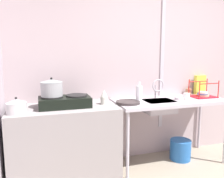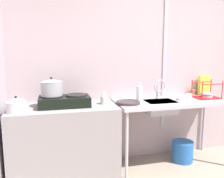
# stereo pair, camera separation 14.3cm
# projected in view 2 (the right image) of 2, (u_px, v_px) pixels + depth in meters

# --- Properties ---
(wall_back) EXTENTS (5.06, 0.10, 2.61)m
(wall_back) POSITION_uv_depth(u_px,v_px,m) (170.00, 62.00, 3.29)
(wall_back) COLOR #B8A6A9
(wall_back) RESTS_ON ground
(wall_metal_strip) EXTENTS (0.05, 0.01, 2.09)m
(wall_metal_strip) POSITION_uv_depth(u_px,v_px,m) (165.00, 53.00, 3.19)
(wall_metal_strip) COLOR #BCB6BF
(counter_concrete) EXTENTS (1.20, 0.61, 0.85)m
(counter_concrete) POSITION_uv_depth(u_px,v_px,m) (65.00, 142.00, 2.73)
(counter_concrete) COLOR gray
(counter_concrete) RESTS_ON ground
(counter_sink) EXTENTS (1.44, 0.61, 0.85)m
(counter_sink) POSITION_uv_depth(u_px,v_px,m) (172.00, 105.00, 3.00)
(counter_sink) COLOR #BCB6BF
(counter_sink) RESTS_ON ground
(stove) EXTENTS (0.56, 0.32, 0.13)m
(stove) POSITION_uv_depth(u_px,v_px,m) (65.00, 101.00, 2.66)
(stove) COLOR black
(stove) RESTS_ON counter_concrete
(pot_on_left_burner) EXTENTS (0.24, 0.24, 0.21)m
(pot_on_left_burner) POSITION_uv_depth(u_px,v_px,m) (52.00, 87.00, 2.60)
(pot_on_left_burner) COLOR #94979B
(pot_on_left_burner) RESTS_ON stove
(pot_beside_stove) EXTENTS (0.20, 0.20, 0.17)m
(pot_beside_stove) POSITION_uv_depth(u_px,v_px,m) (16.00, 105.00, 2.39)
(pot_beside_stove) COLOR silver
(pot_beside_stove) RESTS_ON counter_concrete
(percolator) EXTENTS (0.09, 0.09, 0.17)m
(percolator) POSITION_uv_depth(u_px,v_px,m) (104.00, 97.00, 2.77)
(percolator) COLOR beige
(percolator) RESTS_ON counter_concrete
(sink_basin) EXTENTS (0.38, 0.30, 0.15)m
(sink_basin) POSITION_uv_depth(u_px,v_px,m) (160.00, 107.00, 2.96)
(sink_basin) COLOR #BCB6BF
(sink_basin) RESTS_ON counter_sink
(faucet) EXTENTS (0.17, 0.09, 0.26)m
(faucet) POSITION_uv_depth(u_px,v_px,m) (159.00, 87.00, 3.04)
(faucet) COLOR #BCB6BF
(faucet) RESTS_ON counter_sink
(frying_pan) EXTENTS (0.29, 0.29, 0.03)m
(frying_pan) POSITION_uv_depth(u_px,v_px,m) (128.00, 102.00, 2.80)
(frying_pan) COLOR #352E2D
(frying_pan) RESTS_ON counter_sink
(dish_rack) EXTENTS (0.32, 0.25, 0.23)m
(dish_rack) POSITION_uv_depth(u_px,v_px,m) (206.00, 95.00, 3.14)
(dish_rack) COLOR red
(dish_rack) RESTS_ON counter_sink
(cup_by_rack) EXTENTS (0.08, 0.08, 0.09)m
(cup_by_rack) POSITION_uv_depth(u_px,v_px,m) (189.00, 97.00, 2.97)
(cup_by_rack) COLOR white
(cup_by_rack) RESTS_ON counter_sink
(small_bowl_on_drainboard) EXTENTS (0.12, 0.12, 0.04)m
(small_bowl_on_drainboard) POSITION_uv_depth(u_px,v_px,m) (181.00, 99.00, 2.97)
(small_bowl_on_drainboard) COLOR white
(small_bowl_on_drainboard) RESTS_ON counter_sink
(bottle_by_sink) EXTENTS (0.08, 0.08, 0.25)m
(bottle_by_sink) POSITION_uv_depth(u_px,v_px,m) (139.00, 94.00, 2.85)
(bottle_by_sink) COLOR white
(bottle_by_sink) RESTS_ON counter_sink
(cereal_box) EXTENTS (0.18, 0.08, 0.27)m
(cereal_box) POSITION_uv_depth(u_px,v_px,m) (204.00, 85.00, 3.36)
(cereal_box) COLOR #D7DA43
(cereal_box) RESTS_ON counter_sink
(utensil_jar) EXTENTS (0.08, 0.08, 0.22)m
(utensil_jar) POSITION_uv_depth(u_px,v_px,m) (192.00, 92.00, 3.32)
(utensil_jar) COLOR #A37250
(utensil_jar) RESTS_ON counter_sink
(bucket_on_floor) EXTENTS (0.28, 0.28, 0.27)m
(bucket_on_floor) POSITION_uv_depth(u_px,v_px,m) (182.00, 151.00, 3.16)
(bucket_on_floor) COLOR #2461B0
(bucket_on_floor) RESTS_ON ground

